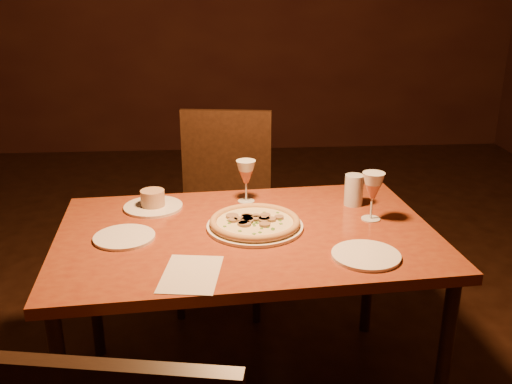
{
  "coord_description": "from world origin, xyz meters",
  "views": [
    {
      "loc": [
        0.16,
        -1.93,
        1.52
      ],
      "look_at": [
        0.3,
        -0.04,
        0.83
      ],
      "focal_mm": 40.0,
      "sensor_mm": 36.0,
      "label": 1
    }
  ],
  "objects": [
    {
      "name": "menu_card",
      "position": [
        0.08,
        -0.4,
        0.71
      ],
      "size": [
        0.2,
        0.27,
        0.0
      ],
      "primitive_type": "cube",
      "rotation": [
        0.0,
        0.0,
        -0.14
      ],
      "color": "beige",
      "rests_on": "dining_table"
    },
    {
      "name": "wine_glass_right",
      "position": [
        0.73,
        -0.02,
        0.8
      ],
      "size": [
        0.08,
        0.08,
        0.18
      ],
      "primitive_type": null,
      "color": "#B4664B",
      "rests_on": "dining_table"
    },
    {
      "name": "dining_table",
      "position": [
        0.27,
        -0.09,
        0.64
      ],
      "size": [
        1.38,
        0.95,
        0.71
      ],
      "rotation": [
        0.0,
        0.0,
        0.08
      ],
      "color": "brown",
      "rests_on": "floor"
    },
    {
      "name": "pizza_plate",
      "position": [
        0.3,
        -0.07,
        0.73
      ],
      "size": [
        0.34,
        0.34,
        0.04
      ],
      "color": "white",
      "rests_on": "dining_table"
    },
    {
      "name": "ramekin_saucer",
      "position": [
        -0.08,
        0.16,
        0.73
      ],
      "size": [
        0.23,
        0.23,
        0.07
      ],
      "color": "white",
      "rests_on": "dining_table"
    },
    {
      "name": "wine_glass_far",
      "position": [
        0.28,
        0.2,
        0.79
      ],
      "size": [
        0.08,
        0.08,
        0.17
      ],
      "primitive_type": null,
      "color": "#B4664B",
      "rests_on": "dining_table"
    },
    {
      "name": "chair_far",
      "position": [
        0.2,
        0.71,
        0.53
      ],
      "size": [
        0.52,
        0.52,
        0.94
      ],
      "rotation": [
        0.0,
        0.0,
        -0.15
      ],
      "color": "black",
      "rests_on": "floor"
    },
    {
      "name": "side_plate_left",
      "position": [
        -0.15,
        -0.12,
        0.71
      ],
      "size": [
        0.21,
        0.21,
        0.01
      ],
      "primitive_type": "cylinder",
      "color": "white",
      "rests_on": "dining_table"
    },
    {
      "name": "side_plate_near",
      "position": [
        0.63,
        -0.32,
        0.71
      ],
      "size": [
        0.22,
        0.22,
        0.01
      ],
      "primitive_type": "cylinder",
      "color": "white",
      "rests_on": "dining_table"
    },
    {
      "name": "water_tumbler",
      "position": [
        0.7,
        0.13,
        0.77
      ],
      "size": [
        0.07,
        0.07,
        0.12
      ],
      "primitive_type": "cylinder",
      "color": "silver",
      "rests_on": "dining_table"
    },
    {
      "name": "floor",
      "position": [
        0.0,
        0.0,
        0.0
      ],
      "size": [
        7.0,
        7.0,
        0.0
      ],
      "primitive_type": "plane",
      "color": "#331B11",
      "rests_on": "ground"
    }
  ]
}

